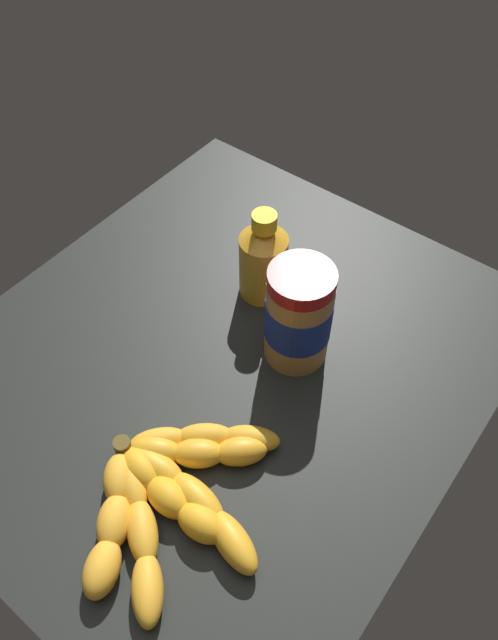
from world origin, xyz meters
TOP-DOWN VIEW (x-y plane):
  - ground_plane at (0.00, 0.00)cm, footprint 74.07×63.83cm
  - banana_bunch at (18.59, 7.68)cm, footprint 27.59×22.25cm
  - peanut_butter_jar at (-6.64, 7.04)cm, footprint 8.45×8.45cm
  - honey_bottle at (-12.74, -2.93)cm, footprint 6.71×6.71cm

SIDE VIEW (x-z plane):
  - ground_plane at x=0.00cm, z-range -4.69..0.00cm
  - banana_bunch at x=18.59cm, z-range -0.14..3.57cm
  - honey_bottle at x=-12.74cm, z-range -0.83..13.33cm
  - peanut_butter_jar at x=-6.64cm, z-range -0.12..14.80cm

